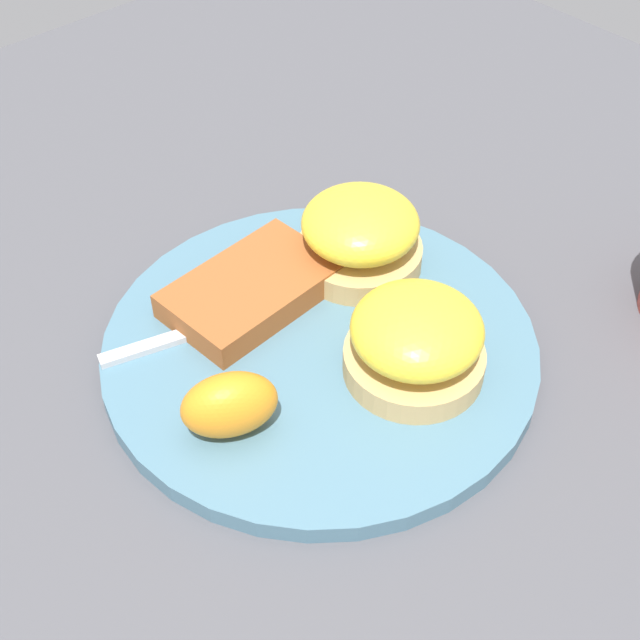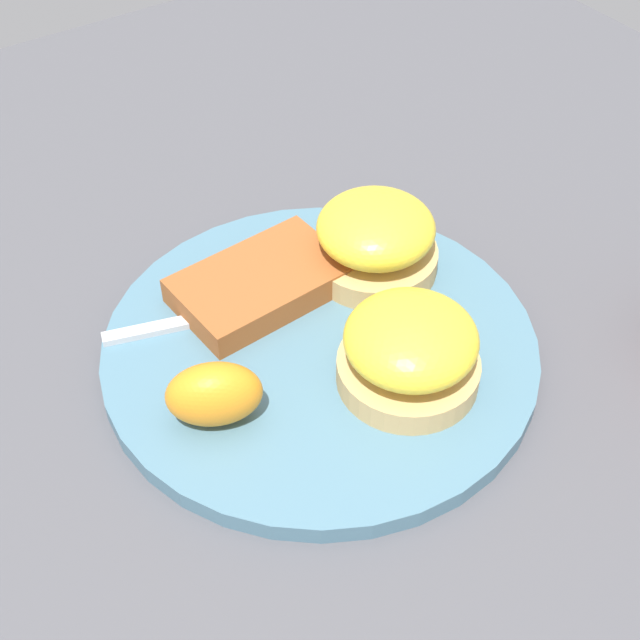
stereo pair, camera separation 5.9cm
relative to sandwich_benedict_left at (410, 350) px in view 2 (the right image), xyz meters
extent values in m
plane|color=#4C4C51|center=(-0.03, 0.06, -0.04)|extent=(1.10, 1.10, 0.00)
cylinder|color=slate|center=(-0.03, 0.06, -0.04)|extent=(0.30, 0.30, 0.01)
cylinder|color=tan|center=(0.00, 0.00, -0.02)|extent=(0.09, 0.09, 0.02)
ellipsoid|color=yellow|center=(0.00, 0.00, 0.01)|extent=(0.09, 0.09, 0.04)
cylinder|color=tan|center=(0.05, 0.10, -0.02)|extent=(0.09, 0.09, 0.02)
ellipsoid|color=yellow|center=(0.05, 0.10, 0.01)|extent=(0.09, 0.09, 0.04)
cube|color=#995226|center=(-0.04, 0.12, -0.02)|extent=(0.12, 0.08, 0.02)
ellipsoid|color=orange|center=(-0.12, 0.04, -0.01)|extent=(0.07, 0.06, 0.04)
cube|color=silver|center=(-0.10, 0.13, -0.03)|extent=(0.11, 0.04, 0.00)
cube|color=silver|center=(0.03, 0.09, -0.03)|extent=(0.05, 0.04, 0.00)
camera|label=1|loc=(-0.31, -0.25, 0.41)|focal=50.00mm
camera|label=2|loc=(-0.26, -0.29, 0.41)|focal=50.00mm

